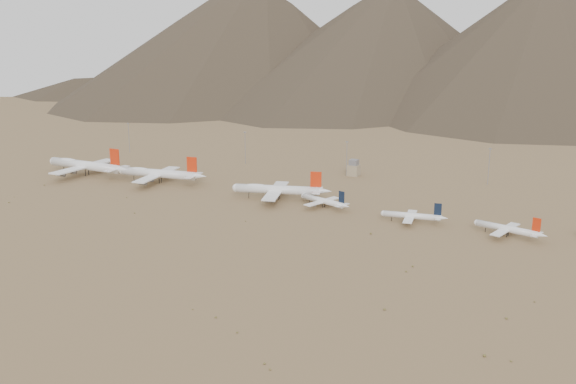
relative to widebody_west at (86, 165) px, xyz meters
The scene contains 14 objects.
ground 150.01m from the widebody_west, 12.34° to the right, with size 3000.00×3000.00×0.00m, color #9A7D4F.
mountain_ridge 891.66m from the widebody_west, 80.43° to the left, with size 4400.00×1000.00×300.00m.
widebody_west is the anchor object (origin of this frame).
widebody_centre 62.90m from the widebody_west, ahead, with size 67.77×52.77×20.23m.
widebody_east 157.51m from the widebody_west, ahead, with size 62.08×49.23×19.00m.
narrowbody_a 191.22m from the widebody_west, ahead, with size 37.06×27.62×12.71m.
narrowbody_b 248.03m from the widebody_west, ahead, with size 37.16×27.06×12.33m.
narrowbody_c 299.53m from the widebody_west, ahead, with size 38.53×28.39×12.95m.
control_tower 197.10m from the widebody_west, 26.52° to the left, with size 8.00×8.00×12.00m.
mast_far_west 90.42m from the widebody_west, 109.76° to the left, with size 2.00×0.60×25.70m.
mast_west 122.48m from the widebody_west, 46.99° to the left, with size 2.00×0.60×25.70m.
mast_centre 191.77m from the widebody_west, 26.35° to the left, with size 2.00×0.60×25.70m.
mast_east 288.87m from the widebody_west, 21.02° to the left, with size 2.00×0.60×25.70m.
desert_scrub 235.02m from the widebody_west, 25.26° to the right, with size 421.61×160.43×0.94m.
Camera 1 is at (192.48, -313.01, 106.58)m, focal length 40.00 mm.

